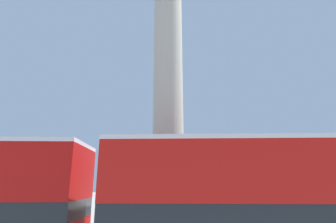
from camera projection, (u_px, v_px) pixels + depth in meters
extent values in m
cube|color=#A39E8E|center=(168.00, 217.00, 13.24)|extent=(3.21, 3.21, 1.05)
cylinder|color=#A39E8E|center=(168.00, 48.00, 15.80)|extent=(1.71, 1.71, 18.06)
cube|color=black|center=(295.00, 211.00, 7.24)|extent=(10.52, 2.73, 0.55)
cube|color=#B7140F|center=(290.00, 172.00, 7.52)|extent=(10.52, 2.78, 1.56)
cube|color=silver|center=(287.00, 143.00, 7.75)|extent=(10.52, 2.78, 0.12)
cube|color=#A39E8E|center=(294.00, 212.00, 17.91)|extent=(4.49, 4.10, 2.76)
ellipsoid|color=brown|center=(288.00, 167.00, 18.71)|extent=(2.38, 1.99, 1.07)
cone|color=brown|center=(303.00, 160.00, 18.34)|extent=(1.19, 1.03, 1.13)
cylinder|color=brown|center=(287.00, 153.00, 18.98)|extent=(0.36, 0.36, 0.90)
sphere|color=brown|center=(286.00, 145.00, 19.14)|extent=(0.28, 0.28, 0.28)
cylinder|color=brown|center=(301.00, 183.00, 18.34)|extent=(0.20, 0.20, 1.08)
cylinder|color=brown|center=(301.00, 183.00, 17.85)|extent=(0.20, 0.20, 1.08)
cylinder|color=brown|center=(281.00, 183.00, 19.00)|extent=(0.20, 0.20, 1.08)
cylinder|color=brown|center=(279.00, 183.00, 18.51)|extent=(0.20, 0.20, 1.08)
cylinder|color=black|center=(252.00, 202.00, 11.20)|extent=(0.14, 0.14, 4.92)
sphere|color=white|center=(247.00, 140.00, 11.91)|extent=(0.37, 0.37, 0.37)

